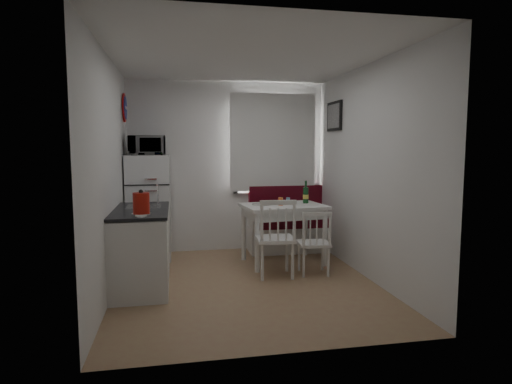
% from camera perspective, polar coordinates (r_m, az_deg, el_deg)
% --- Properties ---
extents(floor, '(3.00, 3.50, 0.02)m').
position_cam_1_polar(floor, '(5.16, -1.26, -12.13)').
color(floor, '#A47657').
rests_on(floor, ground).
extents(ceiling, '(3.00, 3.50, 0.02)m').
position_cam_1_polar(ceiling, '(5.00, -1.33, 17.47)').
color(ceiling, white).
rests_on(ceiling, wall_back).
extents(wall_back, '(3.00, 0.02, 2.60)m').
position_cam_1_polar(wall_back, '(6.64, -3.80, 3.36)').
color(wall_back, white).
rests_on(wall_back, floor).
extents(wall_front, '(3.00, 0.02, 2.60)m').
position_cam_1_polar(wall_front, '(3.20, 3.90, 0.53)').
color(wall_front, white).
rests_on(wall_front, floor).
extents(wall_left, '(0.02, 3.50, 2.60)m').
position_cam_1_polar(wall_left, '(4.89, -18.91, 2.11)').
color(wall_left, white).
rests_on(wall_left, floor).
extents(wall_right, '(0.02, 3.50, 2.60)m').
position_cam_1_polar(wall_right, '(5.37, 14.72, 2.55)').
color(wall_right, white).
rests_on(wall_right, floor).
extents(window, '(1.22, 0.06, 1.47)m').
position_cam_1_polar(window, '(6.73, 2.17, 6.17)').
color(window, white).
rests_on(window, wall_back).
extents(curtain, '(1.35, 0.02, 1.50)m').
position_cam_1_polar(curtain, '(6.66, 2.31, 6.60)').
color(curtain, white).
rests_on(curtain, wall_back).
extents(kitchen_counter, '(0.62, 1.32, 1.16)m').
position_cam_1_polar(kitchen_counter, '(5.14, -14.99, -7.14)').
color(kitchen_counter, white).
rests_on(kitchen_counter, floor).
extents(wall_sign, '(0.03, 0.40, 0.40)m').
position_cam_1_polar(wall_sign, '(6.34, -17.05, 10.67)').
color(wall_sign, navy).
rests_on(wall_sign, wall_left).
extents(picture_frame, '(0.04, 0.52, 0.42)m').
position_cam_1_polar(picture_frame, '(6.38, 10.37, 9.91)').
color(picture_frame, black).
rests_on(picture_frame, wall_right).
extents(bench, '(1.40, 0.54, 1.00)m').
position_cam_1_polar(bench, '(6.72, 4.94, -4.95)').
color(bench, white).
rests_on(bench, floor).
extents(dining_table, '(1.17, 0.89, 0.82)m').
position_cam_1_polar(dining_table, '(5.90, 3.66, -2.59)').
color(dining_table, white).
rests_on(dining_table, floor).
extents(chair_left, '(0.49, 0.47, 0.53)m').
position_cam_1_polar(chair_left, '(5.22, 2.83, -5.06)').
color(chair_left, white).
rests_on(chair_left, floor).
extents(chair_right, '(0.41, 0.40, 0.44)m').
position_cam_1_polar(chair_right, '(5.39, 7.98, -5.85)').
color(chair_right, white).
rests_on(chair_right, floor).
extents(fridge, '(0.60, 0.60, 1.49)m').
position_cam_1_polar(fridge, '(6.30, -14.08, -2.01)').
color(fridge, white).
rests_on(fridge, floor).
extents(microwave, '(0.49, 0.34, 0.27)m').
position_cam_1_polar(microwave, '(6.20, -14.32, 6.05)').
color(microwave, white).
rests_on(microwave, fridge).
extents(kettle, '(0.20, 0.20, 0.27)m').
position_cam_1_polar(kettle, '(4.50, -15.05, -1.50)').
color(kettle, '#B6190E').
rests_on(kettle, kitchen_counter).
extents(wine_bottle, '(0.08, 0.08, 0.32)m').
position_cam_1_polar(wine_bottle, '(6.06, 6.65, 0.01)').
color(wine_bottle, '#15441F').
rests_on(wine_bottle, dining_table).
extents(drinking_glass_orange, '(0.06, 0.06, 0.11)m').
position_cam_1_polar(drinking_glass_orange, '(5.82, 3.32, -1.26)').
color(drinking_glass_orange, orange).
rests_on(drinking_glass_orange, dining_table).
extents(drinking_glass_blue, '(0.05, 0.05, 0.09)m').
position_cam_1_polar(drinking_glass_blue, '(5.95, 4.30, -1.18)').
color(drinking_glass_blue, '#73A5C4').
rests_on(drinking_glass_blue, dining_table).
extents(plate, '(0.26, 0.26, 0.02)m').
position_cam_1_polar(plate, '(5.83, 0.77, -1.66)').
color(plate, white).
rests_on(plate, dining_table).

